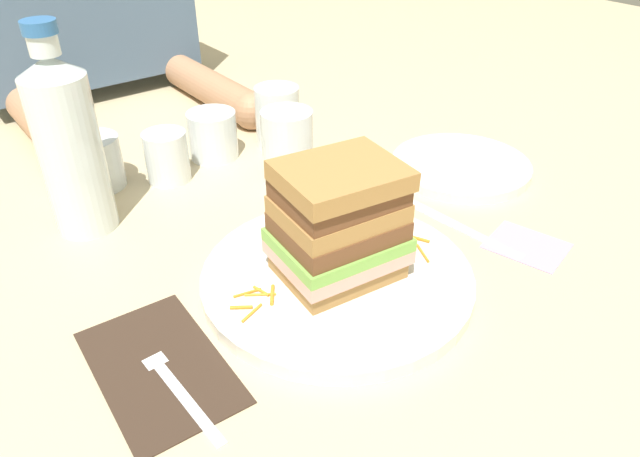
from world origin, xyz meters
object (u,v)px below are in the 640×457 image
at_px(juice_glass, 288,150).
at_px(water_bottle, 69,144).
at_px(sandwich, 338,223).
at_px(side_plate, 461,166).
at_px(napkin_pink, 527,245).
at_px(main_plate, 337,278).
at_px(empty_tumbler_1, 167,157).
at_px(napkin_dark, 159,366).
at_px(fork, 170,378).
at_px(knife, 456,225).
at_px(empty_tumbler_2, 278,117).
at_px(empty_tumbler_0, 213,135).
at_px(empty_tumbler_3, 94,163).

height_order(juice_glass, water_bottle, water_bottle).
height_order(sandwich, side_plate, sandwich).
xyz_separation_m(sandwich, napkin_pink, (0.22, -0.08, -0.08)).
bearing_deg(main_plate, sandwich, -103.33).
bearing_deg(water_bottle, empty_tumbler_1, 20.16).
height_order(napkin_dark, fork, fork).
height_order(knife, empty_tumbler_2, empty_tumbler_2).
bearing_deg(knife, napkin_pink, -68.44).
distance_m(sandwich, water_bottle, 0.33).
xyz_separation_m(empty_tumbler_2, napkin_pink, (0.07, -0.41, -0.05)).
bearing_deg(napkin_pink, juice_glass, 112.92).
relative_size(main_plate, fork, 1.75).
xyz_separation_m(empty_tumbler_0, empty_tumbler_3, (-0.17, 0.02, 0.00)).
bearing_deg(napkin_dark, knife, -1.07).
distance_m(juice_glass, empty_tumbler_2, 0.12).
distance_m(napkin_dark, empty_tumbler_2, 0.48).
height_order(fork, napkin_pink, fork).
xyz_separation_m(knife, empty_tumbler_3, (-0.31, 0.38, 0.03)).
bearing_deg(sandwich, knife, -0.38).
bearing_deg(fork, empty_tumbler_3, 78.26).
relative_size(juice_glass, empty_tumbler_0, 1.43).
height_order(juice_glass, empty_tumbler_3, juice_glass).
height_order(empty_tumbler_0, napkin_pink, empty_tumbler_0).
bearing_deg(side_plate, empty_tumbler_2, 124.23).
relative_size(napkin_dark, empty_tumbler_1, 2.46).
bearing_deg(empty_tumbler_0, knife, -68.45).
bearing_deg(napkin_dark, empty_tumbler_3, 77.49).
height_order(empty_tumbler_1, side_plate, empty_tumbler_1).
bearing_deg(empty_tumbler_0, sandwich, -97.98).
relative_size(napkin_dark, juice_glass, 1.68).
bearing_deg(empty_tumbler_0, empty_tumbler_1, -163.76).
bearing_deg(empty_tumbler_2, main_plate, -114.41).
bearing_deg(empty_tumbler_3, napkin_pink, -52.83).
relative_size(knife, juice_glass, 1.93).
height_order(napkin_dark, water_bottle, water_bottle).
xyz_separation_m(napkin_dark, water_bottle, (0.03, 0.28, 0.11)).
distance_m(sandwich, napkin_pink, 0.25).
bearing_deg(napkin_dark, side_plate, 9.79).
bearing_deg(empty_tumbler_1, napkin_pink, -57.85).
bearing_deg(empty_tumbler_1, empty_tumbler_0, 16.24).
xyz_separation_m(knife, empty_tumbler_0, (-0.14, 0.36, 0.03)).
bearing_deg(main_plate, empty_tumbler_3, 108.29).
distance_m(sandwich, empty_tumbler_2, 0.36).
relative_size(juice_glass, empty_tumbler_3, 1.38).
bearing_deg(main_plate, napkin_dark, 178.46).
distance_m(main_plate, napkin_pink, 0.24).
xyz_separation_m(empty_tumbler_1, empty_tumbler_2, (0.19, -0.00, 0.01)).
bearing_deg(napkin_pink, side_plate, 64.18).
bearing_deg(napkin_dark, main_plate, -1.54).
bearing_deg(water_bottle, side_plate, -21.27).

